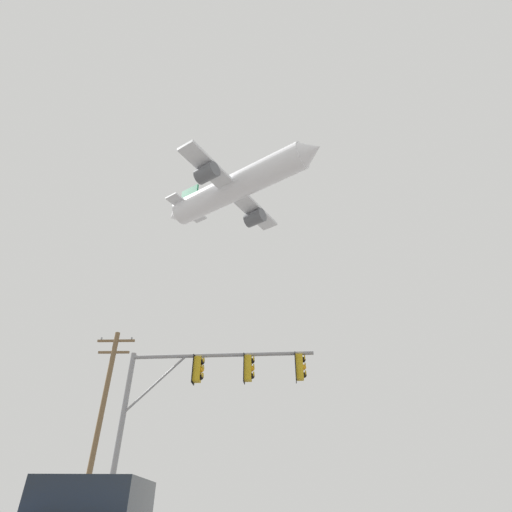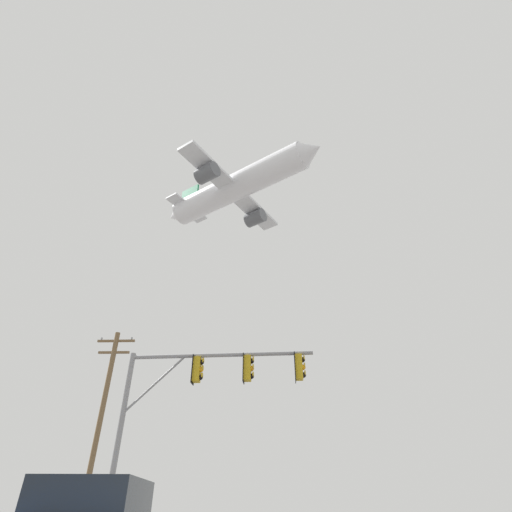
{
  "view_description": "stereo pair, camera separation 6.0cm",
  "coord_description": "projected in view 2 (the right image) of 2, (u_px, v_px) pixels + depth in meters",
  "views": [
    {
      "loc": [
        0.12,
        -6.03,
        1.12
      ],
      "look_at": [
        -0.35,
        16.44,
        15.72
      ],
      "focal_mm": 27.58,
      "sensor_mm": 36.0,
      "label": 1
    },
    {
      "loc": [
        0.18,
        -6.03,
        1.12
      ],
      "look_at": [
        -0.35,
        16.44,
        15.72
      ],
      "focal_mm": 27.58,
      "sensor_mm": 36.0,
      "label": 2
    }
  ],
  "objects": [
    {
      "name": "utility_pole",
      "position": [
        101.0,
        417.0,
        20.91
      ],
      "size": [
        2.2,
        0.28,
        10.05
      ],
      "color": "brown",
      "rests_on": "ground"
    },
    {
      "name": "signal_pole_near",
      "position": [
        201.0,
        388.0,
        14.12
      ],
      "size": [
        6.92,
        0.67,
        6.18
      ],
      "color": "gray",
      "rests_on": "ground"
    },
    {
      "name": "airplane",
      "position": [
        237.0,
        187.0,
        46.35
      ],
      "size": [
        19.77,
        15.27,
        5.94
      ],
      "color": "white"
    }
  ]
}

